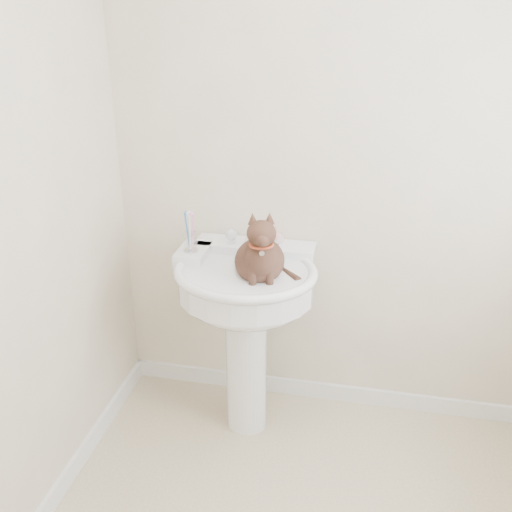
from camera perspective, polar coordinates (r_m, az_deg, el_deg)
The scene contains 7 objects.
wall_back at distance 2.58m, azimuth 9.41°, elevation 8.54°, with size 2.20×0.00×2.50m, color beige, non-canonical shape.
baseboard_back at distance 3.12m, azimuth 7.87°, elevation -13.32°, with size 2.20×0.02×0.09m, color white.
pedestal_sink at distance 2.57m, azimuth -1.06°, elevation -4.41°, with size 0.65×0.64×0.90m.
faucet at distance 2.61m, azimuth -0.27°, elevation 1.80°, with size 0.28×0.12×0.14m.
soap_bar at distance 2.69m, azimuth 1.38°, elevation 1.88°, with size 0.09×0.06×0.03m, color red.
toothbrush_cup at distance 2.58m, azimuth -6.58°, elevation 1.48°, with size 0.07×0.07×0.19m.
cat at distance 2.41m, azimuth 0.38°, elevation -0.10°, with size 0.24×0.30×0.43m.
Camera 1 is at (0.09, -1.39, 1.94)m, focal length 40.00 mm.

